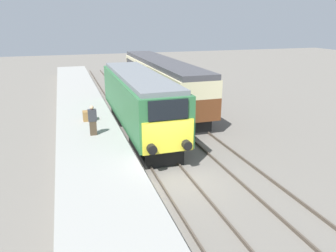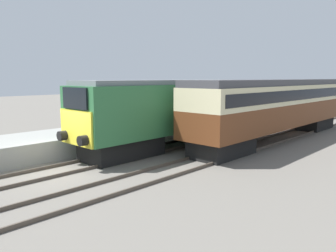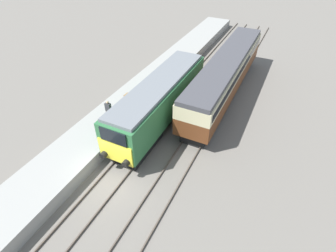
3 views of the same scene
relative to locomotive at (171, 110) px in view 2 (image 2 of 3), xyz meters
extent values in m
plane|color=slate|center=(0.00, -6.66, -2.11)|extent=(120.00, 120.00, 0.00)
cube|color=gray|center=(-3.30, 1.34, -1.60)|extent=(3.50, 50.00, 1.02)
cube|color=#4C4238|center=(-0.72, -1.66, -2.04)|extent=(0.07, 60.00, 0.14)
cube|color=#4C4238|center=(0.72, -1.66, -2.04)|extent=(0.07, 60.00, 0.14)
cube|color=#4C4238|center=(2.68, -1.66, -2.04)|extent=(0.07, 60.00, 0.14)
cube|color=#4C4238|center=(4.12, -1.66, -2.04)|extent=(0.07, 60.00, 0.14)
cube|color=black|center=(0.00, -3.49, -1.61)|extent=(2.03, 4.00, 1.00)
cube|color=black|center=(0.00, 3.57, -1.61)|extent=(2.03, 4.00, 1.00)
cube|color=#2D6B3D|center=(0.00, 0.04, 0.18)|extent=(2.70, 12.06, 2.59)
cube|color=yellow|center=(0.00, -6.03, -0.33)|extent=(2.48, 0.10, 1.55)
cube|color=black|center=(0.00, -6.03, 0.96)|extent=(1.89, 0.10, 0.93)
cube|color=slate|center=(0.00, 0.04, 1.60)|extent=(2.38, 11.58, 0.24)
cylinder|color=black|center=(-0.85, -6.24, -0.76)|extent=(0.44, 0.35, 0.44)
cylinder|color=black|center=(0.85, -6.24, -0.76)|extent=(0.44, 0.35, 0.44)
cube|color=black|center=(3.40, 0.24, -1.63)|extent=(1.89, 3.60, 0.95)
cube|color=black|center=(3.40, 12.63, -1.63)|extent=(1.89, 3.60, 0.95)
cube|color=brown|center=(3.40, 6.43, -0.45)|extent=(2.70, 16.80, 1.41)
cube|color=beige|center=(3.40, 6.43, 0.81)|extent=(2.71, 16.80, 1.11)
cube|color=black|center=(3.40, 6.43, 0.81)|extent=(2.75, 16.13, 0.61)
cube|color=#424247|center=(3.40, 6.43, 1.55)|extent=(2.48, 16.80, 0.36)
cube|color=#473828|center=(-3.10, -2.50, -0.70)|extent=(0.36, 0.24, 0.77)
cube|color=#333338|center=(-3.10, -2.50, 0.01)|extent=(0.44, 0.26, 0.64)
sphere|color=tan|center=(-3.10, -2.50, 0.44)|extent=(0.21, 0.21, 0.21)
cube|color=olive|center=(-3.11, 0.32, -0.79)|extent=(0.70, 0.56, 0.60)
camera|label=1|loc=(-4.35, -19.60, 4.81)|focal=35.00mm
camera|label=2|loc=(12.66, -13.48, 1.84)|focal=35.00mm
camera|label=3|loc=(8.16, -15.19, 11.24)|focal=28.00mm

